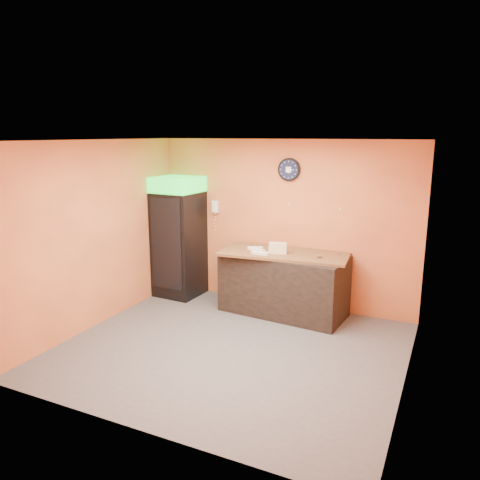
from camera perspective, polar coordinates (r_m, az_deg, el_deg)
The scene contains 15 objects.
floor at distance 6.58m, azimuth -1.10°, elevation -13.15°, with size 4.50×4.50×0.00m, color #47474C.
back_wall at distance 7.90m, azimuth 5.29°, elevation 1.97°, with size 4.50×0.02×2.80m, color orange.
left_wall at distance 7.35m, azimuth -17.09°, elevation 0.63°, with size 0.02×4.00×2.80m, color orange.
right_wall at distance 5.52m, azimuth 20.35°, elevation -3.58°, with size 0.02×4.00×2.80m, color orange.
ceiling at distance 5.91m, azimuth -1.21°, elevation 12.04°, with size 4.50×4.00×0.02m, color white.
beverage_cooler at distance 8.42m, azimuth -7.61°, elevation 0.16°, with size 0.79×0.80×2.15m.
prep_counter at distance 7.66m, azimuth 5.32°, elevation -5.37°, with size 1.98×0.88×0.99m, color black.
wall_clock at distance 7.72m, azimuth 6.00°, elevation 8.54°, with size 0.38×0.06×0.38m.
wall_phone at distance 8.32m, azimuth -3.05°, elevation 4.07°, with size 0.12×0.10×0.21m.
butcher_paper at distance 7.52m, azimuth 5.40°, elevation -1.64°, with size 2.03×0.90×0.04m, color brown.
sub_roll_stack at distance 7.39m, azimuth 4.65°, elevation -1.00°, with size 0.30×0.16×0.18m.
wrapped_sandwich_left at distance 7.54m, azimuth 2.15°, elevation -1.24°, with size 0.25×0.10×0.04m, color silver.
wrapped_sandwich_mid at distance 7.36m, azimuth 2.51°, elevation -1.60°, with size 0.27×0.11×0.04m, color silver.
wrapped_sandwich_right at distance 7.68m, azimuth 1.86°, elevation -0.98°, with size 0.25×0.10×0.04m, color silver.
kitchen_tool at distance 7.66m, azimuth 4.73°, elevation -0.96°, with size 0.06×0.06×0.06m, color silver.
Camera 1 is at (2.62, -5.30, 2.88)m, focal length 35.00 mm.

